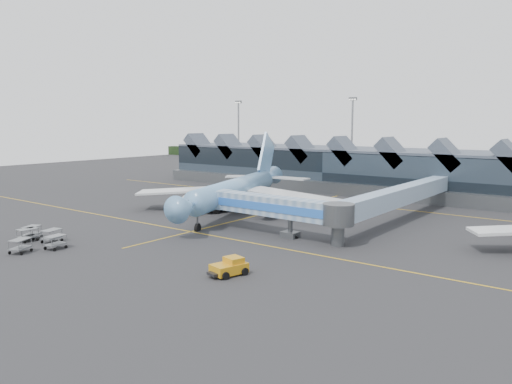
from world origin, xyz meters
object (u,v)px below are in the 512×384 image
Objects in this scene: pushback_tug at (229,267)px; main_airliner at (238,189)px; jet_bridge at (284,209)px; fuel_truck at (231,200)px.

main_airliner is at bearing 143.09° from pushback_tug.
jet_bridge reaches higher than pushback_tug.
pushback_tug is (5.18, -17.67, -3.06)m from jet_bridge.
fuel_truck is (-18.51, 10.79, -1.89)m from jet_bridge.
jet_bridge is (16.87, -10.58, -0.23)m from main_airliner.
jet_bridge is 21.51m from fuel_truck.
main_airliner is at bearing 15.53° from fuel_truck.
main_airliner is 2.69m from fuel_truck.
pushback_tug is (23.70, -28.46, -1.17)m from fuel_truck.
pushback_tug is (22.06, -28.25, -3.29)m from main_airliner.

